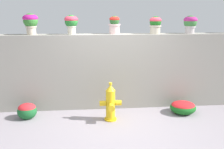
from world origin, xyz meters
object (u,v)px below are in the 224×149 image
potted_plant_2 (71,22)px  potted_plant_3 (114,24)px  potted_plant_4 (155,24)px  flower_bush_left (183,107)px  fire_hydrant (111,104)px  potted_plant_5 (190,23)px  flower_bush_right (27,110)px  potted_plant_1 (31,21)px

potted_plant_2 → potted_plant_3: bearing=2.5°
potted_plant_3 → potted_plant_4: potted_plant_3 is taller
potted_plant_3 → flower_bush_left: 2.45m
potted_plant_3 → fire_hydrant: (-0.16, -0.86, -1.60)m
potted_plant_2 → flower_bush_left: size_ratio=0.73×
flower_bush_left → potted_plant_4: bearing=135.4°
potted_plant_5 → flower_bush_left: (-0.26, -0.59, -1.85)m
potted_plant_5 → flower_bush_right: potted_plant_5 is taller
flower_bush_right → potted_plant_1: bearing=80.7°
potted_plant_1 → flower_bush_right: bearing=-99.3°
potted_plant_3 → potted_plant_4: size_ratio=1.03×
fire_hydrant → flower_bush_left: 1.70m
potted_plant_5 → potted_plant_4: bearing=-178.1°
potted_plant_1 → fire_hydrant: bearing=-25.7°
potted_plant_3 → potted_plant_5: potted_plant_5 is taller
potted_plant_1 → potted_plant_2: bearing=-0.2°
flower_bush_left → potted_plant_1: bearing=170.1°
fire_hydrant → potted_plant_4: bearing=35.8°
potted_plant_4 → flower_bush_right: potted_plant_4 is taller
flower_bush_right → fire_hydrant: bearing=-7.7°
potted_plant_4 → flower_bush_left: size_ratio=0.68×
potted_plant_3 → potted_plant_5: 1.77m
potted_plant_1 → potted_plant_3: (1.86, 0.04, -0.07)m
flower_bush_left → flower_bush_right: flower_bush_right is taller
fire_hydrant → flower_bush_right: (-1.79, 0.24, -0.19)m
fire_hydrant → flower_bush_left: (1.67, 0.23, -0.22)m
potted_plant_2 → flower_bush_right: bearing=-149.8°
potted_plant_5 → flower_bush_right: bearing=-171.2°
potted_plant_5 → flower_bush_right: 4.18m
fire_hydrant → flower_bush_right: bearing=172.3°
potted_plant_1 → potted_plant_3: size_ratio=1.14×
potted_plant_3 → flower_bush_right: (-1.95, -0.61, -1.79)m
potted_plant_2 → flower_bush_right: potted_plant_2 is taller
flower_bush_left → fire_hydrant: bearing=-172.2°
fire_hydrant → flower_bush_left: size_ratio=1.41×
potted_plant_5 → flower_bush_right: size_ratio=1.00×
fire_hydrant → flower_bush_right: fire_hydrant is taller
potted_plant_1 → potted_plant_5: (3.63, 0.01, -0.04)m
potted_plant_2 → potted_plant_3: size_ratio=1.05×
fire_hydrant → potted_plant_2: bearing=134.9°
potted_plant_1 → potted_plant_4: (2.79, -0.02, -0.06)m
potted_plant_3 → potted_plant_5: size_ratio=0.98×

